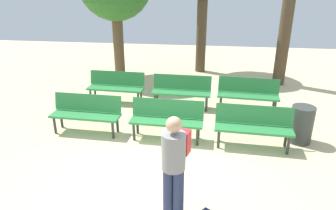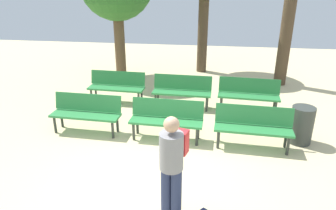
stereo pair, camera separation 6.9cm
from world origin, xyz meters
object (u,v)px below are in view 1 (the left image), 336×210
at_px(visitor_with_backpack, 174,162).
at_px(trash_bin, 301,124).
at_px(bench_r0_c0, 86,111).
at_px(bench_r0_c1, 167,117).
at_px(bench_r0_c2, 254,124).
at_px(tree_2, 284,41).
at_px(bench_r1_c0, 116,85).
at_px(bench_r1_c1, 182,89).
at_px(bench_r1_c2, 248,93).

relative_size(visitor_with_backpack, trash_bin, 2.00).
relative_size(bench_r0_c0, bench_r0_c1, 1.00).
bearing_deg(bench_r0_c0, bench_r0_c2, -0.62).
bearing_deg(bench_r0_c1, bench_r0_c2, -1.64).
height_order(bench_r0_c1, tree_2, tree_2).
bearing_deg(bench_r1_c0, bench_r0_c2, -28.20).
distance_m(bench_r0_c2, visitor_with_backpack, 2.75).
height_order(bench_r1_c1, visitor_with_backpack, visitor_with_backpack).
bearing_deg(bench_r1_c2, bench_r0_c2, -88.57).
distance_m(tree_2, trash_bin, 4.27).
relative_size(bench_r0_c1, bench_r1_c2, 0.99).
xyz_separation_m(bench_r0_c2, trash_bin, (1.06, 0.33, -0.09)).
bearing_deg(bench_r0_c2, bench_r1_c0, 152.46).
xyz_separation_m(bench_r0_c0, bench_r0_c2, (3.74, -0.19, 0.00)).
xyz_separation_m(bench_r1_c1, visitor_with_backpack, (0.29, -4.33, 0.43)).
bearing_deg(bench_r0_c0, trash_bin, 3.96).
xyz_separation_m(bench_r0_c0, bench_r0_c1, (1.88, -0.07, 0.00)).
bearing_deg(visitor_with_backpack, bench_r1_c1, -71.14).
bearing_deg(trash_bin, bench_r0_c1, -175.75).
bearing_deg(bench_r0_c1, tree_2, 55.33).
bearing_deg(bench_r1_c1, bench_r1_c0, 178.47).
bearing_deg(trash_bin, bench_r0_c0, -178.31).
height_order(bench_r1_c0, tree_2, tree_2).
bearing_deg(bench_r0_c2, bench_r1_c2, 90.44).
bearing_deg(bench_r0_c0, bench_r1_c2, 27.35).
height_order(bench_r0_c0, trash_bin, bench_r0_c0).
distance_m(bench_r0_c1, bench_r0_c2, 1.86).
distance_m(visitor_with_backpack, trash_bin, 3.66).
bearing_deg(bench_r1_c2, bench_r0_c0, -150.99).
relative_size(bench_r0_c0, visitor_with_backpack, 0.98).
relative_size(bench_r0_c2, trash_bin, 1.97).
relative_size(bench_r0_c1, trash_bin, 1.96).
relative_size(bench_r0_c2, bench_r1_c1, 1.00).
bearing_deg(tree_2, bench_r1_c0, -154.67).
relative_size(bench_r1_c0, bench_r1_c1, 1.00).
relative_size(bench_r1_c1, bench_r1_c2, 0.99).
relative_size(bench_r1_c1, tree_2, 0.56).
bearing_deg(bench_r0_c1, bench_r1_c1, 87.34).
bearing_deg(bench_r1_c1, bench_r0_c0, -136.42).
xyz_separation_m(bench_r0_c1, bench_r1_c1, (0.15, 1.89, 0.00)).
xyz_separation_m(bench_r0_c1, visitor_with_backpack, (0.44, -2.44, 0.43)).
xyz_separation_m(bench_r0_c2, visitor_with_backpack, (-1.41, -2.33, 0.43)).
distance_m(bench_r0_c0, bench_r0_c1, 1.88).
xyz_separation_m(bench_r0_c2, tree_2, (1.37, 4.46, 0.94)).
bearing_deg(tree_2, bench_r1_c2, -117.33).
height_order(bench_r1_c0, bench_r1_c2, same).
distance_m(bench_r0_c1, tree_2, 5.49).
distance_m(bench_r0_c1, bench_r1_c0, 2.65).
distance_m(bench_r0_c2, trash_bin, 1.11).
height_order(bench_r0_c0, bench_r0_c2, same).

